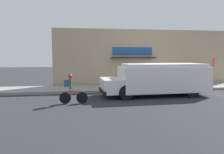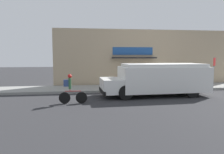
# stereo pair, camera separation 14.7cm
# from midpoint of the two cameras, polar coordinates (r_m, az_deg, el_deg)

# --- Properties ---
(ground_plane) EXTENTS (70.00, 70.00, 0.00)m
(ground_plane) POSITION_cam_midpoint_polar(r_m,az_deg,el_deg) (15.81, 12.32, -3.71)
(ground_plane) COLOR #2B2B2D
(sidewalk) EXTENTS (28.00, 2.89, 0.17)m
(sidewalk) POSITION_cam_midpoint_polar(r_m,az_deg,el_deg) (17.13, 10.59, -2.66)
(sidewalk) COLOR gray
(sidewalk) RESTS_ON ground_plane
(storefront) EXTENTS (15.47, 1.08, 4.67)m
(storefront) POSITION_cam_midpoint_polar(r_m,az_deg,el_deg) (18.58, 8.83, 4.99)
(storefront) COLOR tan
(storefront) RESTS_ON ground_plane
(school_bus) EXTENTS (6.74, 2.83, 2.02)m
(school_bus) POSITION_cam_midpoint_polar(r_m,az_deg,el_deg) (14.05, 11.71, -0.40)
(school_bus) COLOR white
(school_bus) RESTS_ON ground_plane
(cyclist) EXTENTS (1.49, 0.21, 1.56)m
(cyclist) POSITION_cam_midpoint_polar(r_m,az_deg,el_deg) (11.70, -10.98, -3.07)
(cyclist) COLOR black
(cyclist) RESTS_ON ground_plane
(stop_sign_post) EXTENTS (0.45, 0.45, 2.24)m
(stop_sign_post) POSITION_cam_midpoint_polar(r_m,az_deg,el_deg) (18.02, 24.73, 2.41)
(stop_sign_post) COLOR slate
(stop_sign_post) RESTS_ON sidewalk
(trash_bin) EXTENTS (0.61, 0.61, 0.89)m
(trash_bin) POSITION_cam_midpoint_polar(r_m,az_deg,el_deg) (17.33, 3.23, -0.70)
(trash_bin) COLOR #38383D
(trash_bin) RESTS_ON sidewalk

